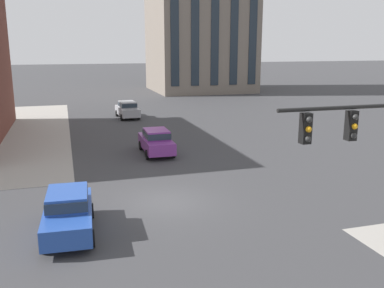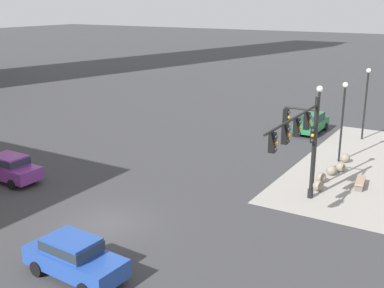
# 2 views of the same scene
# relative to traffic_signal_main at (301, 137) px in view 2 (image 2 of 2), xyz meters

# --- Properties ---
(ground_plane) EXTENTS (320.00, 320.00, 0.00)m
(ground_plane) POSITION_rel_traffic_signal_main_xyz_m (-6.69, 7.53, -4.02)
(ground_plane) COLOR #38383A
(traffic_signal_main) EXTENTS (7.25, 2.09, 5.82)m
(traffic_signal_main) POSITION_rel_traffic_signal_main_xyz_m (0.00, 0.00, 0.00)
(traffic_signal_main) COLOR black
(traffic_signal_main) RESTS_ON ground
(bollard_sphere_curb_a) EXTENTS (0.64, 0.64, 0.64)m
(bollard_sphere_curb_a) POSITION_rel_traffic_signal_main_xyz_m (3.12, -0.23, -3.70)
(bollard_sphere_curb_a) COLOR gray
(bollard_sphere_curb_a) RESTS_ON ground
(bollard_sphere_curb_b) EXTENTS (0.64, 0.64, 0.64)m
(bollard_sphere_curb_b) POSITION_rel_traffic_signal_main_xyz_m (4.59, 0.05, -3.70)
(bollard_sphere_curb_b) COLOR gray
(bollard_sphere_curb_b) RESTS_ON ground
(bollard_sphere_curb_c) EXTENTS (0.64, 0.64, 0.64)m
(bollard_sphere_curb_c) POSITION_rel_traffic_signal_main_xyz_m (6.19, -0.14, -3.70)
(bollard_sphere_curb_c) COLOR gray
(bollard_sphere_curb_c) RESTS_ON ground
(bollard_sphere_curb_d) EXTENTS (0.64, 0.64, 0.64)m
(bollard_sphere_curb_d) POSITION_rel_traffic_signal_main_xyz_m (7.13, -0.46, -3.70)
(bollard_sphere_curb_d) COLOR gray
(bollard_sphere_curb_d) RESTS_ON ground
(bollard_sphere_curb_e) EXTENTS (0.64, 0.64, 0.64)m
(bollard_sphere_curb_e) POSITION_rel_traffic_signal_main_xyz_m (9.27, -0.21, -3.70)
(bollard_sphere_curb_e) COLOR gray
(bollard_sphere_curb_e) RESTS_ON ground
(bench_near_signal) EXTENTS (1.85, 0.72, 0.49)m
(bench_near_signal) POSITION_rel_traffic_signal_main_xyz_m (4.98, -2.20, -3.69)
(bench_near_signal) COLOR #9E7F66
(bench_near_signal) RESTS_ON ground
(street_lamp_corner_near) EXTENTS (0.36, 0.36, 6.16)m
(street_lamp_corner_near) POSITION_rel_traffic_signal_main_xyz_m (3.31, 0.17, -0.22)
(street_lamp_corner_near) COLOR black
(street_lamp_corner_near) RESTS_ON ground
(street_lamp_mid_sidewalk) EXTENTS (0.36, 0.36, 5.55)m
(street_lamp_mid_sidewalk) POSITION_rel_traffic_signal_main_xyz_m (9.20, 0.20, -0.55)
(street_lamp_mid_sidewalk) COLOR black
(street_lamp_mid_sidewalk) RESTS_ON ground
(street_lamp_corner_far) EXTENTS (0.36, 0.36, 5.71)m
(street_lamp_corner_far) POSITION_rel_traffic_signal_main_xyz_m (15.92, 0.15, -0.46)
(street_lamp_corner_far) COLOR black
(street_lamp_corner_far) RESTS_ON ground
(car_main_northbound_near) EXTENTS (2.07, 4.49, 1.68)m
(car_main_northbound_near) POSITION_rel_traffic_signal_main_xyz_m (-11.06, 5.35, -3.10)
(car_main_northbound_near) COLOR #23479E
(car_main_northbound_near) RESTS_ON ground
(car_main_northbound_far) EXTENTS (1.95, 4.43, 1.68)m
(car_main_northbound_far) POSITION_rel_traffic_signal_main_xyz_m (-5.20, 16.57, -3.10)
(car_main_northbound_far) COLOR #7A3389
(car_main_northbound_far) RESTS_ON ground
(car_main_southbound_near) EXTENTS (4.42, 1.92, 1.68)m
(car_main_southbound_near) POSITION_rel_traffic_signal_main_xyz_m (15.84, 4.33, -3.10)
(car_main_southbound_near) COLOR #1E6B3D
(car_main_southbound_near) RESTS_ON ground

